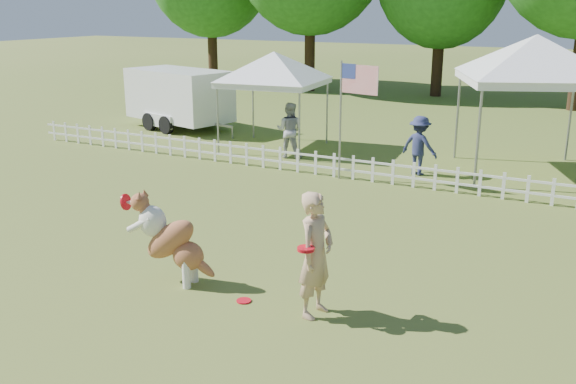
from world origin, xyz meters
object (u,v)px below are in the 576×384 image
object	(u,v)px
dog	(172,240)
flag_pole	(340,121)
spectator_a	(289,130)
cargo_trailer	(179,99)
handler	(316,255)
canopy_tent_left	(274,102)
frisbee_on_turf	(244,301)
canopy_tent_right	(530,107)
spectator_b	(419,146)

from	to	relation	value
dog	flag_pole	distance (m)	6.79
flag_pole	spectator_a	distance (m)	2.64
dog	cargo_trailer	distance (m)	12.83
handler	canopy_tent_left	distance (m)	10.57
dog	frisbee_on_turf	xyz separation A→B (m)	(1.29, -0.07, -0.68)
dog	canopy_tent_left	xyz separation A→B (m)	(-3.24, 9.01, 0.68)
canopy_tent_right	cargo_trailer	world-z (taller)	canopy_tent_right
canopy_tent_right	spectator_a	distance (m)	6.19
canopy_tent_left	flag_pole	distance (m)	3.80
canopy_tent_left	spectator_a	distance (m)	1.39
flag_pole	spectator_a	bearing A→B (deg)	159.25
handler	frisbee_on_turf	world-z (taller)	handler
flag_pole	frisbee_on_turf	bearing A→B (deg)	-64.45
handler	flag_pole	bearing A→B (deg)	26.98
cargo_trailer	dog	bearing A→B (deg)	-38.72
flag_pole	spectator_b	world-z (taller)	flag_pole
dog	spectator_a	size ratio (longest dim) A/B	0.90
canopy_tent_left	spectator_a	bearing A→B (deg)	-48.66
spectator_b	spectator_a	bearing A→B (deg)	12.20
canopy_tent_left	canopy_tent_right	distance (m)	6.94
spectator_b	canopy_tent_right	bearing A→B (deg)	-133.63
frisbee_on_turf	canopy_tent_right	bearing A→B (deg)	75.95
canopy_tent_right	flag_pole	size ratio (longest dim) A/B	1.18
handler	cargo_trailer	distance (m)	14.31
canopy_tent_left	canopy_tent_right	xyz separation A→B (m)	(6.92, 0.45, 0.29)
handler	canopy_tent_right	distance (m)	9.52
handler	canopy_tent_right	bearing A→B (deg)	-1.90
frisbee_on_turf	spectator_b	world-z (taller)	spectator_b
handler	flag_pole	distance (m)	7.18
handler	canopy_tent_left	xyz separation A→B (m)	(-5.60, 8.95, 0.50)
cargo_trailer	spectator_a	world-z (taller)	cargo_trailer
spectator_a	dog	bearing A→B (deg)	96.05
dog	frisbee_on_turf	distance (m)	1.46
frisbee_on_turf	cargo_trailer	world-z (taller)	cargo_trailer
dog	spectator_a	world-z (taller)	spectator_a
canopy_tent_right	flag_pole	xyz separation A→B (m)	(-3.87, -2.71, -0.25)
canopy_tent_left	flag_pole	xyz separation A→B (m)	(3.05, -2.26, 0.04)
frisbee_on_turf	spectator_a	size ratio (longest dim) A/B	0.14
handler	dog	size ratio (longest dim) A/B	1.26
spectator_a	spectator_b	xyz separation A→B (m)	(3.69, -0.14, -0.03)
dog	spectator_b	distance (m)	8.15
canopy_tent_left	spectator_a	size ratio (longest dim) A/B	1.79
cargo_trailer	flag_pole	xyz separation A→B (m)	(7.45, -3.55, 0.40)
handler	dog	xyz separation A→B (m)	(-2.36, -0.06, -0.18)
frisbee_on_turf	cargo_trailer	distance (m)	13.72
canopy_tent_right	frisbee_on_turf	bearing A→B (deg)	-126.54
flag_pole	spectator_b	distance (m)	2.14
handler	frisbee_on_turf	bearing A→B (deg)	103.06
frisbee_on_turf	canopy_tent_right	xyz separation A→B (m)	(2.38, 9.53, 1.65)
spectator_a	canopy_tent_left	bearing A→B (deg)	-51.53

